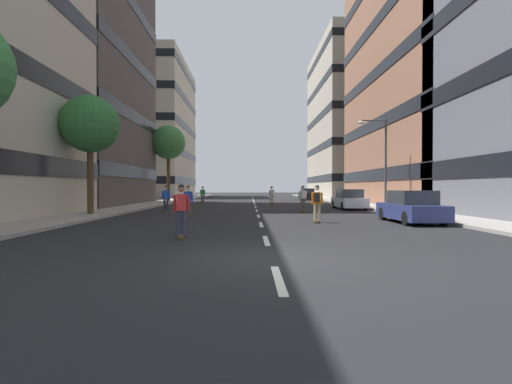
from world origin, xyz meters
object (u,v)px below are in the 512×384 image
object	(u,v)px
skater_0	(272,194)
skater_4	(317,201)
skater_1	(188,199)
skater_3	(203,194)
skater_5	(181,208)
parked_car_far	(411,208)
street_tree_near	(168,143)
streetlamp_right	(381,153)
skater_2	(166,197)
street_tree_far	(90,125)
skater_6	(303,197)
parked_car_near	(307,195)
parked_car_mid	(349,200)

from	to	relation	value
skater_0	skater_4	size ratio (longest dim) A/B	1.00
skater_1	skater_3	distance (m)	17.31
skater_1	skater_4	bearing A→B (deg)	-30.88
skater_5	parked_car_far	bearing A→B (deg)	27.18
street_tree_near	skater_1	world-z (taller)	street_tree_near
streetlamp_right	skater_2	world-z (taller)	streetlamp_right
street_tree_far	skater_6	distance (m)	13.72
street_tree_far	skater_5	size ratio (longest dim) A/B	3.84
streetlamp_right	skater_6	xyz separation A→B (m)	(-6.05, -2.55, -3.12)
parked_car_far	skater_0	distance (m)	20.65
parked_car_near	street_tree_near	xyz separation A→B (m)	(-16.82, -6.73, 6.03)
skater_0	skater_5	bearing A→B (deg)	-100.20
skater_6	street_tree_far	bearing A→B (deg)	-167.42
skater_3	skater_5	distance (m)	26.59
parked_car_far	street_tree_near	size ratio (longest dim) A/B	0.51
skater_2	skater_4	distance (m)	12.03
street_tree_far	skater_5	xyz separation A→B (m)	(6.93, -9.41, -4.30)
street_tree_near	streetlamp_right	bearing A→B (deg)	-39.72
street_tree_near	skater_1	distance (m)	22.69
street_tree_near	streetlamp_right	distance (m)	24.56
skater_5	skater_3	bearing A→B (deg)	95.54
streetlamp_right	skater_3	bearing A→B (deg)	141.03
parked_car_near	skater_6	size ratio (longest dim) A/B	2.47
parked_car_far	streetlamp_right	xyz separation A→B (m)	(1.97, 9.73, 3.44)
skater_2	skater_6	size ratio (longest dim) A/B	1.00
skater_3	street_tree_far	bearing A→B (deg)	-104.36
parked_car_mid	street_tree_near	world-z (taller)	street_tree_near
skater_2	skater_5	size ratio (longest dim) A/B	1.00
parked_car_near	streetlamp_right	size ratio (longest dim) A/B	0.68
skater_0	skater_3	distance (m)	7.21
skater_1	skater_4	distance (m)	7.83
streetlamp_right	street_tree_far	bearing A→B (deg)	-163.97
street_tree_near	street_tree_far	xyz separation A→B (m)	(0.00, -21.00, -1.45)
parked_car_far	skater_0	xyz separation A→B (m)	(-5.38, 19.94, 0.29)
skater_5	skater_2	bearing A→B (deg)	104.52
street_tree_far	skater_1	xyz separation A→B (m)	(5.67, -0.21, -4.30)
parked_car_near	parked_car_far	xyz separation A→B (m)	(0.00, -32.07, 0.00)
street_tree_far	skater_2	bearing A→B (deg)	48.00
parked_car_near	skater_6	distance (m)	25.23
skater_4	skater_2	bearing A→B (deg)	137.68
parked_car_far	skater_4	world-z (taller)	skater_4
parked_car_mid	skater_6	xyz separation A→B (m)	(-4.09, -3.87, 0.32)
skater_1	parked_car_mid	bearing A→B (deg)	31.82
parked_car_far	skater_1	distance (m)	11.89
street_tree_near	skater_4	size ratio (longest dim) A/B	4.81
skater_2	skater_6	xyz separation A→B (m)	(9.24, -1.04, 0.03)
parked_car_mid	skater_3	distance (m)	16.19
street_tree_near	parked_car_far	bearing A→B (deg)	-56.42
parked_car_far	skater_0	world-z (taller)	skater_0
street_tree_far	streetlamp_right	xyz separation A→B (m)	(18.78, 5.39, -1.14)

